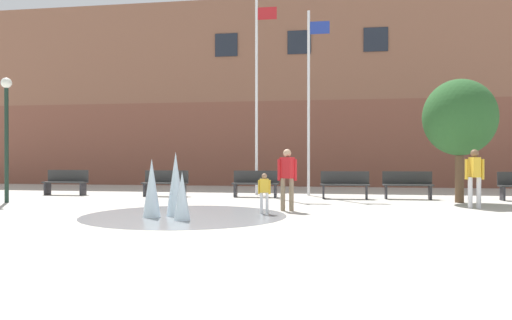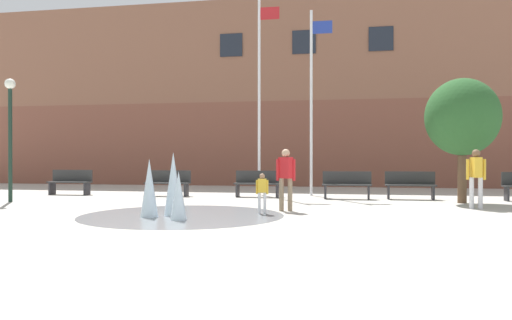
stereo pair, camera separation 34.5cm
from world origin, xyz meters
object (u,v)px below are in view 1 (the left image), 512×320
(park_bench_under_right_flagpole, at_px, (345,184))
(street_tree_near_building, at_px, (460,118))
(park_bench_under_left_flagpole, at_px, (256,183))
(flagpole_right, at_px, (310,97))
(adult_watching, at_px, (475,174))
(teen_by_trashcan, at_px, (287,175))
(flagpole_left, at_px, (257,89))
(park_bench_far_left, at_px, (66,182))
(park_bench_left_of_flagpoles, at_px, (165,183))
(child_in_fountain, at_px, (264,190))
(lamp_post_left_lane, at_px, (6,121))
(park_bench_near_trashcan, at_px, (408,184))

(park_bench_under_right_flagpole, height_order, street_tree_near_building, street_tree_near_building)
(park_bench_under_left_flagpole, bearing_deg, flagpole_right, 29.99)
(adult_watching, relative_size, street_tree_near_building, 0.42)
(teen_by_trashcan, distance_m, flagpole_left, 6.34)
(park_bench_under_right_flagpole, bearing_deg, park_bench_far_left, 179.70)
(park_bench_left_of_flagpoles, xyz_separation_m, child_in_fountain, (4.25, -4.88, 0.10))
(park_bench_under_right_flagpole, bearing_deg, park_bench_left_of_flagpoles, 179.36)
(park_bench_left_of_flagpoles, distance_m, adult_watching, 10.03)
(park_bench_far_left, relative_size, flagpole_left, 0.22)
(flagpole_right, xyz_separation_m, lamp_post_left_lane, (-8.94, -4.37, -1.08))
(teen_by_trashcan, height_order, flagpole_right, flagpole_right)
(park_bench_under_left_flagpole, xyz_separation_m, child_in_fountain, (1.04, -5.08, 0.10))
(flagpole_left, distance_m, lamp_post_left_lane, 8.39)
(park_bench_left_of_flagpoles, xyz_separation_m, teen_by_trashcan, (4.73, -4.13, 0.45))
(park_bench_under_left_flagpole, bearing_deg, lamp_post_left_lane, -154.95)
(park_bench_far_left, relative_size, teen_by_trashcan, 1.01)
(park_bench_near_trashcan, relative_size, teen_by_trashcan, 1.01)
(park_bench_under_right_flagpole, distance_m, lamp_post_left_lane, 10.82)
(adult_watching, xyz_separation_m, flagpole_left, (-6.56, 3.89, 2.94))
(park_bench_under_right_flagpole, xyz_separation_m, park_bench_near_trashcan, (2.04, 0.22, 0.00))
(park_bench_left_of_flagpoles, bearing_deg, park_bench_near_trashcan, 1.07)
(park_bench_under_right_flagpole, xyz_separation_m, flagpole_right, (-1.24, 1.31, 3.09))
(park_bench_under_left_flagpole, height_order, teen_by_trashcan, teen_by_trashcan)
(park_bench_under_right_flagpole, xyz_separation_m, lamp_post_left_lane, (-10.17, -3.07, 2.01))
(park_bench_near_trashcan, height_order, lamp_post_left_lane, lamp_post_left_lane)
(teen_by_trashcan, xyz_separation_m, street_tree_near_building, (4.94, 3.19, 1.64))
(flagpole_right, distance_m, lamp_post_left_lane, 10.01)
(park_bench_near_trashcan, distance_m, child_in_fountain, 6.46)
(teen_by_trashcan, height_order, street_tree_near_building, street_tree_near_building)
(teen_by_trashcan, bearing_deg, flagpole_left, 139.65)
(teen_by_trashcan, distance_m, street_tree_near_building, 6.10)
(teen_by_trashcan, relative_size, flagpole_right, 0.24)
(park_bench_left_of_flagpoles, relative_size, teen_by_trashcan, 1.01)
(park_bench_far_left, xyz_separation_m, park_bench_under_right_flagpole, (10.03, -0.05, 0.00))
(park_bench_under_left_flagpole, relative_size, adult_watching, 1.01)
(park_bench_left_of_flagpoles, distance_m, park_bench_under_right_flagpole, 6.25)
(child_in_fountain, distance_m, flagpole_right, 6.85)
(park_bench_left_of_flagpoles, relative_size, park_bench_under_left_flagpole, 1.00)
(adult_watching, relative_size, flagpole_right, 0.24)
(park_bench_far_left, xyz_separation_m, lamp_post_left_lane, (-0.14, -3.12, 2.01))
(park_bench_under_right_flagpole, distance_m, adult_watching, 4.30)
(park_bench_near_trashcan, relative_size, street_tree_near_building, 0.43)
(park_bench_far_left, distance_m, park_bench_under_left_flagpole, 6.99)
(park_bench_under_left_flagpole, relative_size, park_bench_under_right_flagpole, 1.00)
(flagpole_right, bearing_deg, park_bench_left_of_flagpoles, -166.15)
(park_bench_far_left, height_order, flagpole_right, flagpole_right)
(park_bench_under_left_flagpole, relative_size, lamp_post_left_lane, 0.42)
(park_bench_near_trashcan, distance_m, lamp_post_left_lane, 12.81)
(teen_by_trashcan, distance_m, adult_watching, 5.14)
(park_bench_under_right_flagpole, xyz_separation_m, teen_by_trashcan, (-1.52, -4.06, 0.45))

